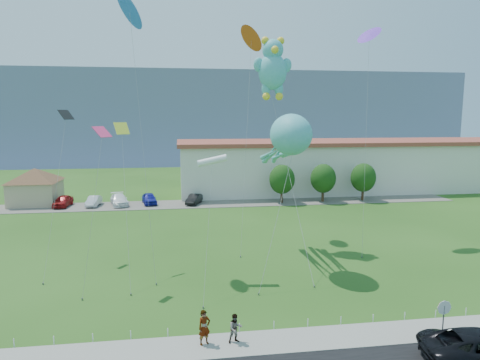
# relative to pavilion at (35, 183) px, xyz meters

# --- Properties ---
(ground) EXTENTS (160.00, 160.00, 0.00)m
(ground) POSITION_rel_pavilion_xyz_m (24.00, -38.00, -3.02)
(ground) COLOR #234A14
(ground) RESTS_ON ground
(sidewalk) EXTENTS (80.00, 2.50, 0.10)m
(sidewalk) POSITION_rel_pavilion_xyz_m (24.00, -40.75, -2.97)
(sidewalk) COLOR gray
(sidewalk) RESTS_ON ground
(parking_strip) EXTENTS (70.00, 6.00, 0.06)m
(parking_strip) POSITION_rel_pavilion_xyz_m (24.00, -3.00, -2.99)
(parking_strip) COLOR #59544C
(parking_strip) RESTS_ON ground
(hill_ridge) EXTENTS (160.00, 50.00, 25.00)m
(hill_ridge) POSITION_rel_pavilion_xyz_m (24.00, 82.00, 9.48)
(hill_ridge) COLOR slate
(hill_ridge) RESTS_ON ground
(pavilion) EXTENTS (9.20, 9.20, 5.00)m
(pavilion) POSITION_rel_pavilion_xyz_m (0.00, 0.00, 0.00)
(pavilion) COLOR tan
(pavilion) RESTS_ON ground
(warehouse) EXTENTS (61.00, 15.00, 8.20)m
(warehouse) POSITION_rel_pavilion_xyz_m (50.00, 6.00, 1.10)
(warehouse) COLOR beige
(warehouse) RESTS_ON ground
(stop_sign) EXTENTS (0.80, 0.07, 2.50)m
(stop_sign) POSITION_rel_pavilion_xyz_m (33.50, -42.21, -1.15)
(stop_sign) COLOR slate
(stop_sign) RESTS_ON ground
(rope_fence) EXTENTS (26.05, 0.05, 0.50)m
(rope_fence) POSITION_rel_pavilion_xyz_m (24.00, -39.30, -2.77)
(rope_fence) COLOR white
(rope_fence) RESTS_ON ground
(tree_near) EXTENTS (3.60, 3.60, 5.47)m
(tree_near) POSITION_rel_pavilion_xyz_m (34.00, -4.00, 0.36)
(tree_near) COLOR #3F2B19
(tree_near) RESTS_ON ground
(tree_mid) EXTENTS (3.60, 3.60, 5.47)m
(tree_mid) POSITION_rel_pavilion_xyz_m (40.00, -4.00, 0.36)
(tree_mid) COLOR #3F2B19
(tree_mid) RESTS_ON ground
(tree_far) EXTENTS (3.60, 3.60, 5.47)m
(tree_far) POSITION_rel_pavilion_xyz_m (46.00, -4.00, 0.36)
(tree_far) COLOR #3F2B19
(tree_far) RESTS_ON ground
(pedestrian_left) EXTENTS (0.81, 0.68, 1.88)m
(pedestrian_left) POSITION_rel_pavilion_xyz_m (20.95, -40.53, -1.98)
(pedestrian_left) COLOR gray
(pedestrian_left) RESTS_ON sidewalk
(pedestrian_right) EXTENTS (0.88, 0.75, 1.58)m
(pedestrian_right) POSITION_rel_pavilion_xyz_m (22.61, -40.58, -2.13)
(pedestrian_right) COLOR gray
(pedestrian_right) RESTS_ON sidewalk
(parked_car_red) EXTENTS (2.11, 4.51, 1.49)m
(parked_car_red) POSITION_rel_pavilion_xyz_m (4.14, -2.38, -2.22)
(parked_car_red) COLOR #A01315
(parked_car_red) RESTS_ON parking_strip
(parked_car_silver) EXTENTS (1.66, 4.04, 1.30)m
(parked_car_silver) POSITION_rel_pavilion_xyz_m (8.16, -2.50, -2.31)
(parked_car_silver) COLOR silver
(parked_car_silver) RESTS_ON parking_strip
(parked_car_white) EXTENTS (3.22, 5.40, 1.47)m
(parked_car_white) POSITION_rel_pavilion_xyz_m (11.52, -2.40, -2.23)
(parked_car_white) COLOR white
(parked_car_white) RESTS_ON parking_strip
(parked_car_blue) EXTENTS (2.54, 4.60, 1.48)m
(parked_car_blue) POSITION_rel_pavilion_xyz_m (15.56, -2.19, -2.22)
(parked_car_blue) COLOR #1B1E98
(parked_car_blue) RESTS_ON parking_strip
(parked_car_black) EXTENTS (2.61, 4.27, 1.33)m
(parked_car_black) POSITION_rel_pavilion_xyz_m (21.73, -3.05, -2.30)
(parked_car_black) COLOR black
(parked_car_black) RESTS_ON parking_strip
(octopus_kite) EXTENTS (4.99, 11.19, 12.30)m
(octopus_kite) POSITION_rel_pavilion_xyz_m (28.35, -28.70, 7.06)
(octopus_kite) COLOR teal
(octopus_kite) RESTS_ON ground
(teddy_bear_kite) EXTENTS (3.55, 12.58, 19.25)m
(teddy_bear_kite) POSITION_rel_pavilion_xyz_m (28.46, -22.40, 13.55)
(teddy_bear_kite) COLOR teal
(teddy_bear_kite) RESTS_ON ground
(small_kite_orange) EXTENTS (3.33, 9.54, 20.57)m
(small_kite_orange) POSITION_rel_pavilion_xyz_m (27.20, -17.97, 16.31)
(small_kite_orange) COLOR #DF4C18
(small_kite_orange) RESTS_ON ground
(small_kite_blue) EXTENTS (2.67, 5.97, 20.88)m
(small_kite_blue) POSITION_rel_pavilion_xyz_m (16.32, -26.64, 16.63)
(small_kite_blue) COLOR blue
(small_kite_blue) RESTS_ON ground
(small_kite_black) EXTENTS (1.29, 7.52, 12.66)m
(small_kite_black) POSITION_rel_pavilion_xyz_m (10.38, -24.53, 7.73)
(small_kite_black) COLOR black
(small_kite_black) RESTS_ON ground
(small_kite_white) EXTENTS (1.40, 6.99, 9.28)m
(small_kite_white) POSITION_rel_pavilion_xyz_m (22.23, -30.29, 5.74)
(small_kite_white) COLOR white
(small_kite_white) RESTS_ON ground
(small_kite_pink) EXTENTS (2.01, 3.43, 11.46)m
(small_kite_pink) POSITION_rel_pavilion_xyz_m (14.42, -31.24, 6.81)
(small_kite_pink) COLOR #EC346C
(small_kite_pink) RESTS_ON ground
(small_kite_purple) EXTENTS (3.71, 7.23, 20.49)m
(small_kite_purple) POSITION_rel_pavilion_xyz_m (37.95, -21.78, 16.25)
(small_kite_purple) COLOR purple
(small_kite_purple) RESTS_ON ground
(small_kite_yellow) EXTENTS (1.73, 7.49, 11.58)m
(small_kite_yellow) POSITION_rel_pavilion_xyz_m (15.45, -27.36, 6.82)
(small_kite_yellow) COLOR yellow
(small_kite_yellow) RESTS_ON ground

